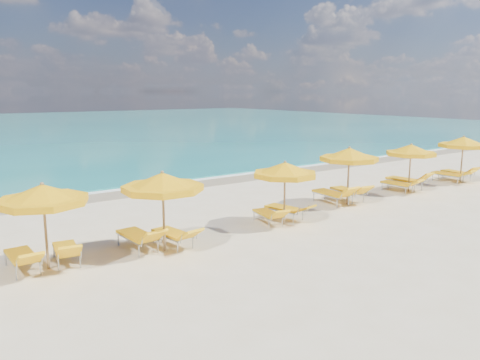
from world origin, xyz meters
TOP-DOWN VIEW (x-y plane):
  - ground_plane at (0.00, 0.00)m, footprint 120.00×120.00m
  - ocean at (0.00, 48.00)m, footprint 120.00×80.00m
  - wet_sand_band at (0.00, 7.40)m, footprint 120.00×2.60m
  - foam_line at (0.00, 8.20)m, footprint 120.00×1.20m
  - whitecap_far at (8.00, 24.00)m, footprint 18.00×0.30m
  - umbrella_1 at (-6.93, -0.11)m, footprint 2.20×2.20m
  - umbrella_2 at (-4.02, -0.58)m, footprint 2.77×2.77m
  - umbrella_3 at (0.32, -0.52)m, footprint 2.66×2.66m
  - umbrella_4 at (4.13, 0.17)m, footprint 2.34×2.34m
  - umbrella_5 at (8.01, 0.17)m, footprint 2.76×2.76m
  - umbrella_6 at (11.90, 0.03)m, footprint 2.46×2.46m
  - lounger_1_left at (-7.45, 0.12)m, footprint 0.63×1.78m
  - lounger_1_right at (-6.44, 0.05)m, footprint 0.80×1.73m
  - lounger_2_left at (-4.55, -0.05)m, footprint 0.74×1.93m
  - lounger_2_right at (-3.62, -0.36)m, footprint 0.81×1.82m
  - lounger_3_left at (-0.06, -0.18)m, footprint 0.85×1.72m
  - lounger_3_right at (0.81, -0.02)m, footprint 0.91×1.87m
  - lounger_4_left at (3.69, 0.57)m, footprint 0.78×2.01m
  - lounger_4_right at (4.65, 0.60)m, footprint 0.91×2.01m
  - lounger_5_left at (7.63, 0.42)m, footprint 0.69×1.82m
  - lounger_5_right at (8.40, 0.59)m, footprint 0.77×2.04m
  - lounger_6_left at (11.53, 0.39)m, footprint 0.73×1.96m
  - lounger_6_right at (12.36, 0.46)m, footprint 0.87×1.89m

SIDE VIEW (x-z plane):
  - ground_plane at x=0.00m, z-range 0.00..0.00m
  - ocean at x=0.00m, z-range -0.15..0.15m
  - wet_sand_band at x=0.00m, z-range -0.01..0.01m
  - foam_line at x=0.00m, z-range -0.01..0.01m
  - whitecap_far at x=8.00m, z-range -0.03..0.03m
  - lounger_3_left at x=-0.06m, z-range -0.15..0.55m
  - lounger_1_right at x=-6.44m, z-range -0.17..0.58m
  - lounger_3_right at x=0.81m, z-range -0.12..0.54m
  - lounger_2_right at x=-3.62m, z-range -0.15..0.57m
  - lounger_5_left at x=7.63m, z-range -0.14..0.56m
  - lounger_1_left at x=-7.45m, z-range -0.16..0.59m
  - lounger_6_right at x=12.36m, z-range -0.18..0.63m
  - lounger_6_left at x=11.53m, z-range -0.14..0.59m
  - lounger_2_left at x=-4.55m, z-range -0.18..0.64m
  - lounger_4_right at x=4.65m, z-range -0.17..0.64m
  - lounger_4_left at x=3.69m, z-range -0.20..0.68m
  - lounger_5_right at x=8.40m, z-range -0.21..0.71m
  - umbrella_3 at x=0.32m, z-range 0.74..2.85m
  - umbrella_5 at x=8.01m, z-range 0.74..2.86m
  - umbrella_1 at x=-6.93m, z-range 0.76..2.93m
  - umbrella_2 at x=-4.02m, z-range 0.78..3.00m
  - umbrella_4 at x=4.13m, z-range 0.79..3.02m
  - umbrella_6 at x=11.90m, z-range 0.79..3.03m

